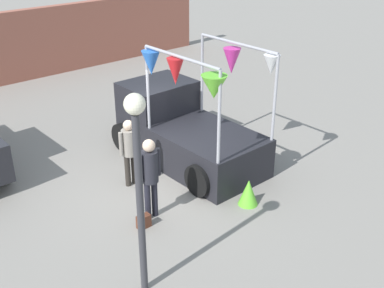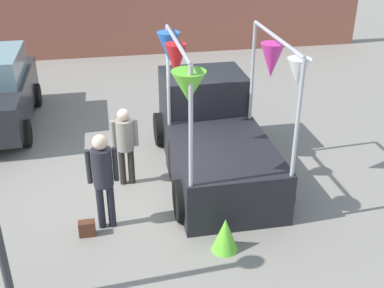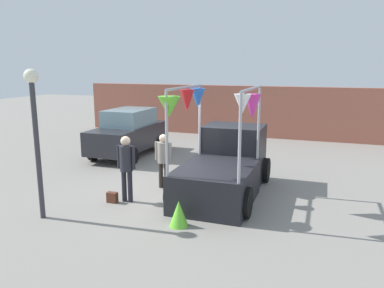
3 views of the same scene
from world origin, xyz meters
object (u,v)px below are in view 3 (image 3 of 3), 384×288
object	(u,v)px
person_vendor	(163,156)
handbag	(112,197)
vendor_truck	(226,163)
street_lamp	(35,122)
person_customer	(126,162)
folded_kite_bundle_lime	(179,214)
parked_car	(129,132)

from	to	relation	value
person_vendor	handbag	world-z (taller)	person_vendor
vendor_truck	street_lamp	distance (m)	5.19
person_customer	handbag	bearing A→B (deg)	-150.26
person_customer	folded_kite_bundle_lime	bearing A→B (deg)	-28.06
person_customer	street_lamp	size ratio (longest dim) A/B	0.51
street_lamp	folded_kite_bundle_lime	world-z (taller)	street_lamp
person_customer	folded_kite_bundle_lime	size ratio (longest dim) A/B	2.99
person_vendor	parked_car	bearing A→B (deg)	131.84
street_lamp	vendor_truck	bearing A→B (deg)	42.74
parked_car	street_lamp	size ratio (longest dim) A/B	1.13
vendor_truck	folded_kite_bundle_lime	bearing A→B (deg)	-97.93
parked_car	person_vendor	size ratio (longest dim) A/B	2.45
handbag	folded_kite_bundle_lime	xyz separation A→B (m)	(2.23, -0.80, 0.16)
person_customer	street_lamp	xyz separation A→B (m)	(-1.39, -1.65, 1.24)
person_vendor	folded_kite_bundle_lime	world-z (taller)	person_vendor
parked_car	person_vendor	distance (m)	4.56
street_lamp	person_vendor	bearing A→B (deg)	58.91
folded_kite_bundle_lime	parked_car	bearing A→B (deg)	127.65
vendor_truck	folded_kite_bundle_lime	xyz separation A→B (m)	(-0.38, -2.73, -0.55)
person_vendor	handbag	size ratio (longest dim) A/B	5.84
person_customer	person_vendor	world-z (taller)	person_customer
parked_car	folded_kite_bundle_lime	size ratio (longest dim) A/B	6.67
vendor_truck	parked_car	xyz separation A→B (m)	(-4.85, 3.07, 0.09)
person_customer	handbag	world-z (taller)	person_customer
vendor_truck	person_customer	size ratio (longest dim) A/B	2.27
handbag	folded_kite_bundle_lime	distance (m)	2.38
person_vendor	folded_kite_bundle_lime	xyz separation A→B (m)	(1.43, -2.40, -0.68)
parked_car	person_customer	xyz separation A→B (m)	(2.59, -4.79, 0.15)
vendor_truck	handbag	bearing A→B (deg)	-143.68
vendor_truck	folded_kite_bundle_lime	size ratio (longest dim) A/B	6.81
handbag	street_lamp	distance (m)	2.83
vendor_truck	street_lamp	size ratio (longest dim) A/B	1.16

